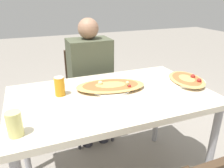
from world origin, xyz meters
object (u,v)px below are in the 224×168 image
(person_seated, at_px, (90,74))
(pizza_main, at_px, (111,86))
(soda_can, at_px, (60,86))
(chair_far_seated, at_px, (88,89))
(drink_glass, at_px, (14,124))
(pizza_second, at_px, (187,80))
(dining_table, at_px, (112,104))

(person_seated, relative_size, pizza_main, 2.32)
(pizza_main, xyz_separation_m, soda_can, (-0.34, 0.02, 0.04))
(chair_far_seated, height_order, drink_glass, drink_glass)
(chair_far_seated, height_order, pizza_second, chair_far_seated)
(chair_far_seated, bearing_deg, drink_glass, 58.22)
(drink_glass, height_order, pizza_second, drink_glass)
(pizza_main, bearing_deg, drink_glass, -150.42)
(dining_table, relative_size, person_seated, 1.10)
(dining_table, height_order, soda_can, soda_can)
(dining_table, height_order, chair_far_seated, chair_far_seated)
(person_seated, distance_m, soda_can, 0.63)
(soda_can, distance_m, pizza_second, 0.93)
(chair_far_seated, distance_m, drink_glass, 1.21)
(dining_table, height_order, drink_glass, drink_glass)
(person_seated, relative_size, soda_can, 9.65)
(person_seated, bearing_deg, chair_far_seated, -90.00)
(pizza_main, distance_m, pizza_second, 0.58)
(pizza_main, height_order, drink_glass, drink_glass)
(person_seated, relative_size, pizza_second, 2.90)
(soda_can, relative_size, drink_glass, 1.03)
(chair_far_seated, distance_m, pizza_main, 0.71)
(dining_table, distance_m, pizza_main, 0.13)
(pizza_main, bearing_deg, person_seated, 89.38)
(chair_far_seated, xyz_separation_m, soda_can, (-0.35, -0.62, 0.33))
(drink_glass, relative_size, pizza_second, 0.29)
(drink_glass, bearing_deg, pizza_second, 11.99)
(drink_glass, xyz_separation_m, pizza_second, (1.18, 0.25, -0.04))
(dining_table, relative_size, drink_glass, 10.84)
(soda_can, xyz_separation_m, pizza_second, (0.92, -0.12, -0.04))
(person_seated, bearing_deg, dining_table, 87.14)
(pizza_second, bearing_deg, dining_table, 178.92)
(drink_glass, bearing_deg, chair_far_seated, 58.22)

